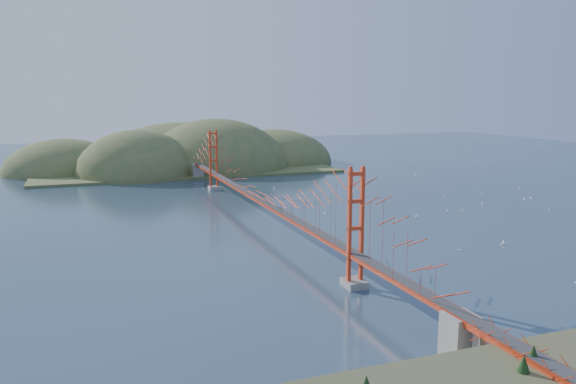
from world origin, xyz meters
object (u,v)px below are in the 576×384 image
object	(u,v)px
fort	(481,360)
sailboat_2	(503,243)
bridge	(260,174)
sailboat_1	(462,211)
sailboat_0	(325,213)

from	to	relation	value
fort	sailboat_2	size ratio (longest dim) A/B	5.39
bridge	fort	xyz separation A→B (m)	(0.40, -47.98, -6.34)
sailboat_2	bridge	bearing A→B (deg)	137.22
sailboat_1	sailboat_0	bearing A→B (deg)	164.57
bridge	sailboat_1	size ratio (longest dim) A/B	142.18
fort	sailboat_2	world-z (taller)	fort
fort	sailboat_0	world-z (taller)	fort
bridge	sailboat_2	bearing A→B (deg)	-42.78
bridge	sailboat_2	xyz separation A→B (m)	(24.41, -22.59, -6.86)
sailboat_2	sailboat_1	size ratio (longest dim) A/B	1.03
bridge	sailboat_2	distance (m)	33.95
sailboat_2	sailboat_0	distance (m)	27.59
bridge	sailboat_2	size ratio (longest dim) A/B	137.60
sailboat_0	sailboat_2	bearing A→B (deg)	-61.10
sailboat_2	sailboat_0	size ratio (longest dim) A/B	1.01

